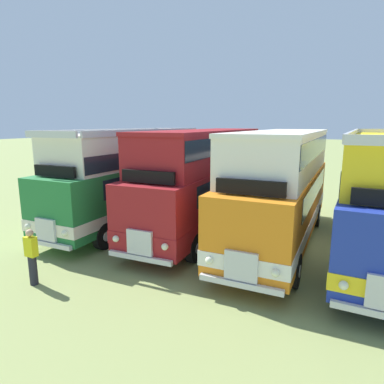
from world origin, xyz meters
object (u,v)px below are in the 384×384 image
at_px(bus_fourth_in_row, 384,191).
at_px(marshal_person, 32,256).
at_px(bus_second_in_row, 205,175).
at_px(bus_first_in_row, 132,174).
at_px(bus_third_in_row, 281,183).

distance_m(bus_fourth_in_row, marshal_person, 12.07).
relative_size(bus_second_in_row, bus_fourth_in_row, 0.96).
relative_size(bus_first_in_row, bus_fourth_in_row, 0.91).
bearing_deg(bus_second_in_row, bus_fourth_in_row, -0.79).
bearing_deg(bus_third_in_row, bus_second_in_row, 169.64).
height_order(bus_first_in_row, bus_third_in_row, bus_first_in_row).
bearing_deg(bus_fourth_in_row, bus_second_in_row, 179.21).
bearing_deg(bus_fourth_in_row, bus_third_in_row, -171.19).
height_order(bus_third_in_row, bus_fourth_in_row, bus_fourth_in_row).
distance_m(bus_first_in_row, marshal_person, 7.05).
height_order(bus_first_in_row, bus_second_in_row, bus_first_in_row).
relative_size(bus_first_in_row, bus_third_in_row, 1.01).
xyz_separation_m(bus_first_in_row, bus_fourth_in_row, (10.70, 0.54, 0.01)).
distance_m(bus_first_in_row, bus_fourth_in_row, 10.72).
bearing_deg(bus_first_in_row, bus_second_in_row, 10.15).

